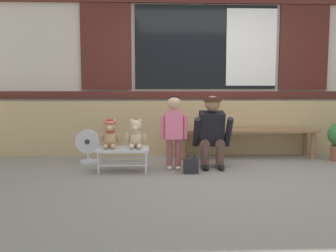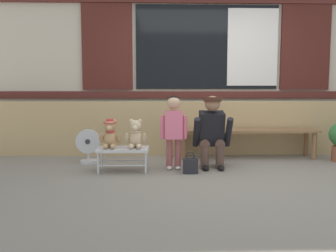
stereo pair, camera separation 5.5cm
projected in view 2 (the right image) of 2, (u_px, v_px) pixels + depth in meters
ground_plane at (227, 175)px, 4.18m from camera, size 60.00×60.00×0.00m
brick_low_wall at (210, 128)px, 5.55m from camera, size 7.79×0.25×0.85m
shop_facade at (206, 45)px, 5.93m from camera, size 7.95×0.26×3.60m
wooden_bench_long at (247, 134)px, 5.21m from camera, size 2.10×0.40×0.44m
small_display_bench at (123, 150)px, 4.34m from camera, size 0.64×0.36×0.30m
teddy_bear_with_hat at (110, 134)px, 4.32m from camera, size 0.28×0.27×0.36m
teddy_bear_plain at (136, 135)px, 4.33m from camera, size 0.28×0.26×0.36m
child_standing at (174, 124)px, 4.42m from camera, size 0.35×0.18×0.96m
adult_crouching at (212, 132)px, 4.55m from camera, size 0.50×0.49×0.95m
handbag_on_ground at (190, 166)px, 4.25m from camera, size 0.18×0.11×0.27m
floor_fan at (88, 146)px, 4.85m from camera, size 0.34×0.24×0.48m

